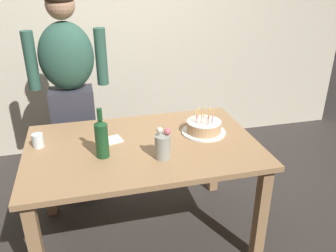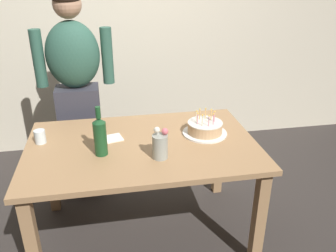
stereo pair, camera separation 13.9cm
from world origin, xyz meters
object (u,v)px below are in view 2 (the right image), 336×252
Objects in this scene: wine_bottle at (100,136)px; person_man_bearded at (77,93)px; water_glass_near at (40,137)px; flower_vase at (160,145)px; birthday_cake at (205,128)px; napkin_stack at (110,139)px.

person_man_bearded reaches higher than wine_bottle.
water_glass_near is 0.43× the size of flower_vase.
flower_vase is at bearing -143.04° from birthday_cake.
person_man_bearded is at bearing 143.51° from birthday_cake.
water_glass_near is 0.28× the size of wine_bottle.
water_glass_near is 0.46m from napkin_stack.
napkin_stack is 0.67m from person_man_bearded.
flower_vase is at bearing -46.35° from napkin_stack.
napkin_stack is 0.74× the size of flower_vase.
flower_vase is at bearing -24.29° from water_glass_near.
person_man_bearded is (-0.53, 0.92, 0.05)m from flower_vase.
wine_bottle is 2.04× the size of napkin_stack.
wine_bottle reaches higher than water_glass_near.
wine_bottle is 0.37m from flower_vase.
napkin_stack is 0.43m from flower_vase.
water_glass_near is 0.82m from flower_vase.
person_man_bearded is at bearing 110.92° from napkin_stack.
person_man_bearded is (0.22, 0.59, 0.09)m from water_glass_near.
water_glass_near is at bearing 176.54° from birthday_cake.
birthday_cake is at bearing -3.46° from water_glass_near.
birthday_cake is at bearing 12.80° from wine_bottle.
birthday_cake is at bearing 36.96° from flower_vase.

